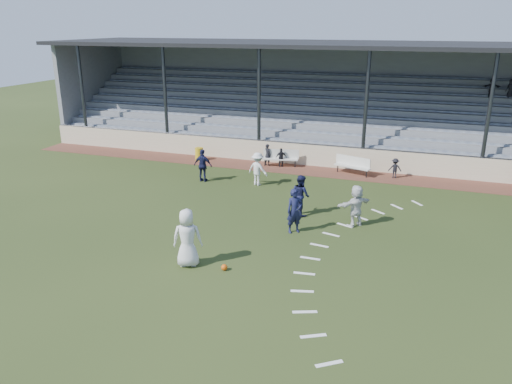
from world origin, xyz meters
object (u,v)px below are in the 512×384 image
football (224,267)px  player_navy_lead (295,211)px  bench_right (353,164)px  bench_left (281,156)px  player_white_lead (187,238)px  trash_bin (199,154)px

football → player_navy_lead: bearing=70.5°
bench_right → player_navy_lead: player_navy_lead is taller
football → bench_left: bearing=98.1°
player_white_lead → player_navy_lead: player_white_lead is taller
trash_bin → football: (6.69, -12.25, -0.29)m
bench_right → football: bench_right is taller
trash_bin → player_navy_lead: 11.67m
player_navy_lead → bench_right: bearing=45.7°
player_white_lead → player_navy_lead: size_ratio=1.14×
trash_bin → football: size_ratio=3.61×
bench_left → player_white_lead: player_white_lead is taller
bench_right → player_white_lead: (-3.53, -12.41, 0.41)m
bench_left → player_navy_lead: 9.35m
football → trash_bin: bearing=118.7°
trash_bin → football: trash_bin is taller
player_white_lead → bench_left: bearing=-108.2°
bench_right → player_white_lead: size_ratio=1.02×
bench_right → player_white_lead: player_white_lead is taller
bench_left → trash_bin: bench_left is taller
bench_right → player_navy_lead: bearing=-77.2°
bench_left → player_navy_lead: (3.15, -8.79, 0.29)m
bench_right → trash_bin: size_ratio=2.70×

